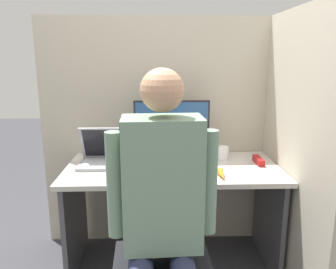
# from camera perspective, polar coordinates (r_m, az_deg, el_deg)

# --- Properties ---
(cubicle_panel_back) EXTENTS (1.88, 0.05, 1.67)m
(cubicle_panel_back) POSITION_cam_1_polar(r_m,az_deg,el_deg) (2.43, 0.47, 0.03)
(cubicle_panel_back) COLOR #B7AD99
(cubicle_panel_back) RESTS_ON ground
(cubicle_panel_right) EXTENTS (0.04, 1.27, 1.67)m
(cubicle_panel_right) POSITION_cam_1_polar(r_m,az_deg,el_deg) (2.19, 19.99, -2.29)
(cubicle_panel_right) COLOR #B7AD99
(cubicle_panel_right) RESTS_ON ground
(desk) EXTENTS (1.38, 0.65, 0.71)m
(desk) POSITION_cam_1_polar(r_m,az_deg,el_deg) (2.19, 0.84, -9.90)
(desk) COLOR beige
(desk) RESTS_ON ground
(paper_box) EXTENTS (0.31, 0.23, 0.06)m
(paper_box) POSITION_cam_1_polar(r_m,az_deg,el_deg) (2.29, 0.76, -3.44)
(paper_box) COLOR #236BAD
(paper_box) RESTS_ON desk
(monitor) EXTENTS (0.52, 0.19, 0.35)m
(monitor) POSITION_cam_1_polar(r_m,az_deg,el_deg) (2.24, 0.78, 1.64)
(monitor) COLOR #232328
(monitor) RESTS_ON paper_box
(laptop) EXTENTS (0.32, 0.25, 0.25)m
(laptop) POSITION_cam_1_polar(r_m,az_deg,el_deg) (2.19, -10.96, -3.92)
(laptop) COLOR #99999E
(laptop) RESTS_ON desk
(mouse) EXTENTS (0.07, 0.04, 0.03)m
(mouse) POSITION_cam_1_polar(r_m,az_deg,el_deg) (1.98, -6.50, -6.65)
(mouse) COLOR silver
(mouse) RESTS_ON desk
(stapler) EXTENTS (0.04, 0.15, 0.04)m
(stapler) POSITION_cam_1_polar(r_m,az_deg,el_deg) (2.26, 15.48, -4.40)
(stapler) COLOR #A31919
(stapler) RESTS_ON desk
(carrot_toy) EXTENTS (0.04, 0.15, 0.04)m
(carrot_toy) POSITION_cam_1_polar(r_m,az_deg,el_deg) (1.95, 9.34, -6.89)
(carrot_toy) COLOR orange
(carrot_toy) RESTS_ON desk
(office_chair) EXTENTS (0.52, 0.56, 1.09)m
(office_chair) POSITION_cam_1_polar(r_m,az_deg,el_deg) (1.67, -0.82, -17.23)
(office_chair) COLOR black
(office_chair) RESTS_ON ground
(person) EXTENTS (0.48, 0.41, 1.35)m
(person) POSITION_cam_1_polar(r_m,az_deg,el_deg) (1.42, -1.01, -12.33)
(person) COLOR #282D4C
(person) RESTS_ON ground
(coffee_mug) EXTENTS (0.09, 0.09, 0.09)m
(coffee_mug) POSITION_cam_1_polar(r_m,az_deg,el_deg) (2.30, 9.35, -3.17)
(coffee_mug) COLOR white
(coffee_mug) RESTS_ON desk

